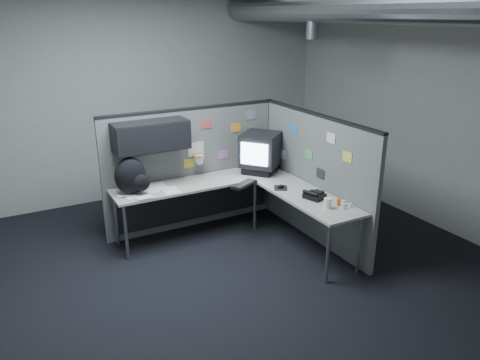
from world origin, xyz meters
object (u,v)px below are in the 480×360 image
monitor (260,152)px  phone (314,195)px  keyboard (244,184)px  backpack (131,177)px  desk (229,193)px

monitor → phone: (0.05, -1.14, -0.24)m
keyboard → phone: size_ratio=1.61×
monitor → keyboard: bearing=-135.3°
backpack → desk: bearing=-29.6°
keyboard → phone: bearing=-39.5°
monitor → backpack: size_ratio=1.45×
monitor → backpack: bearing=-174.8°
phone → backpack: 2.15m
backpack → phone: bearing=-49.2°
desk → backpack: size_ratio=5.09×
keyboard → backpack: 1.38m
backpack → keyboard: bearing=-33.3°
phone → backpack: (-1.82, 1.14, 0.18)m
keyboard → phone: phone is taller
desk → keyboard: bearing=-38.8°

